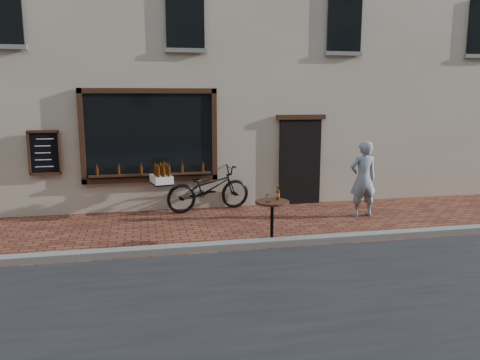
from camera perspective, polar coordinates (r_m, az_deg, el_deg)
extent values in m
plane|color=#50221A|center=(8.70, 2.73, -8.49)|extent=(90.00, 90.00, 0.00)
cube|color=slate|center=(8.87, 2.41, -7.72)|extent=(90.00, 0.25, 0.12)
cube|color=#C4B49A|center=(14.79, -3.83, 18.78)|extent=(28.00, 6.00, 10.00)
cube|color=black|center=(11.46, -10.93, 5.33)|extent=(3.00, 0.06, 2.00)
cube|color=black|center=(11.40, -11.11, 10.63)|extent=(3.24, 0.10, 0.12)
cube|color=black|center=(11.57, -10.75, 0.08)|extent=(3.24, 0.10, 0.12)
cube|color=black|center=(11.52, -18.73, 5.00)|extent=(0.12, 0.10, 2.24)
cube|color=black|center=(11.57, -3.15, 5.54)|extent=(0.12, 0.10, 2.24)
cube|color=black|center=(11.50, -10.77, 0.68)|extent=(2.90, 0.16, 0.05)
cube|color=black|center=(12.23, 7.30, 2.19)|extent=(1.10, 0.10, 2.20)
cube|color=black|center=(12.09, 7.47, 7.62)|extent=(1.30, 0.10, 0.12)
cube|color=black|center=(11.69, -22.73, 3.09)|extent=(0.62, 0.04, 0.92)
cylinder|color=#3D1C07|center=(11.53, -17.01, 1.04)|extent=(0.06, 0.06, 0.19)
cylinder|color=#3D1C07|center=(11.50, -14.52, 1.13)|extent=(0.06, 0.06, 0.19)
cylinder|color=#3D1C07|center=(11.48, -12.03, 1.22)|extent=(0.06, 0.06, 0.19)
cylinder|color=#3D1C07|center=(11.49, -9.54, 1.31)|extent=(0.06, 0.06, 0.19)
cylinder|color=#3D1C07|center=(11.52, -7.06, 1.40)|extent=(0.06, 0.06, 0.19)
cylinder|color=#3D1C07|center=(11.57, -4.59, 1.49)|extent=(0.06, 0.06, 0.19)
cube|color=black|center=(11.93, -27.25, 17.86)|extent=(0.90, 0.06, 1.40)
cube|color=black|center=(11.63, -6.72, 19.11)|extent=(0.90, 0.06, 1.40)
cube|color=black|center=(12.65, 12.63, 18.20)|extent=(0.90, 0.06, 1.40)
imported|color=black|center=(11.50, -3.85, -1.01)|extent=(2.23, 1.17, 1.11)
cube|color=black|center=(11.11, -9.54, -0.42)|extent=(0.54, 0.67, 0.04)
cube|color=silver|center=(11.10, -9.56, 0.11)|extent=(0.54, 0.69, 0.17)
cylinder|color=#3D1C07|center=(10.88, -8.66, 1.03)|extent=(0.07, 0.07, 0.23)
cylinder|color=#3D1C07|center=(10.85, -9.29, 0.98)|extent=(0.07, 0.07, 0.23)
cylinder|color=#3D1C07|center=(10.82, -9.92, 0.94)|extent=(0.07, 0.07, 0.23)
cylinder|color=#3D1C07|center=(11.02, -8.87, 1.14)|extent=(0.07, 0.07, 0.23)
cylinder|color=#3D1C07|center=(10.99, -9.49, 1.10)|extent=(0.07, 0.07, 0.23)
cylinder|color=#3D1C07|center=(10.96, -10.11, 1.05)|extent=(0.07, 0.07, 0.23)
cylinder|color=#3D1C07|center=(11.16, -9.07, 1.25)|extent=(0.07, 0.07, 0.23)
cylinder|color=#3D1C07|center=(11.13, -9.69, 1.20)|extent=(0.07, 0.07, 0.23)
cylinder|color=#3D1C07|center=(11.10, -10.30, 1.16)|extent=(0.07, 0.07, 0.23)
cylinder|color=#3D1C07|center=(11.31, -9.27, 1.35)|extent=(0.07, 0.07, 0.23)
cylinder|color=black|center=(9.09, 3.88, -7.57)|extent=(0.47, 0.47, 0.03)
cylinder|color=black|center=(8.97, 3.91, -5.18)|extent=(0.06, 0.06, 0.75)
cylinder|color=black|center=(8.88, 3.95, -2.70)|extent=(0.65, 0.65, 0.04)
cylinder|color=gold|center=(8.95, 4.64, -1.80)|extent=(0.07, 0.07, 0.06)
cylinder|color=white|center=(8.76, 3.41, -2.26)|extent=(0.08, 0.08, 0.14)
imported|color=gray|center=(11.25, 14.77, 0.13)|extent=(0.65, 0.43, 1.77)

